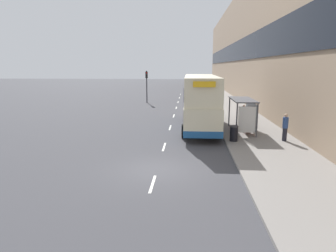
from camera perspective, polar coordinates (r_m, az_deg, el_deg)
ground_plane at (r=14.96m, az=-2.12°, el=-8.39°), size 220.00×220.00×0.00m
pavement at (r=52.98m, az=9.39°, el=5.73°), size 5.00×93.00×0.14m
terrace_facade at (r=53.37m, az=14.08°, el=14.39°), size 3.10×93.00×16.52m
lane_mark_0 at (r=13.29m, az=-2.95°, el=-10.96°), size 0.12×2.00×0.01m
lane_mark_1 at (r=19.09m, az=-0.74°, el=-4.00°), size 0.12×2.00×0.01m
lane_mark_2 at (r=25.06m, az=0.41°, el=-0.31°), size 0.12×2.00×0.01m
lane_mark_3 at (r=31.10m, az=1.11°, el=1.96°), size 0.12×2.00×0.01m
lane_mark_4 at (r=37.18m, az=1.59°, el=3.48°), size 0.12×2.00×0.01m
lane_mark_5 at (r=43.27m, az=1.93°, el=4.58°), size 0.12×2.00×0.01m
lane_mark_6 at (r=49.38m, az=2.19°, el=5.40°), size 0.12×2.00×0.01m
lane_mark_7 at (r=55.50m, az=2.39°, el=6.05°), size 0.12×2.00×0.01m
bus_shelter at (r=23.14m, az=14.53°, el=3.06°), size 1.60×4.20×2.48m
double_decker_bus_near at (r=24.64m, az=6.18°, el=4.79°), size 2.85×11.40×4.30m
car_0 at (r=70.76m, az=5.23°, el=7.83°), size 2.05×4.28×1.75m
pedestrian_at_shelter at (r=21.37m, az=21.42°, el=-0.19°), size 0.36×0.36×1.83m
pedestrian_1 at (r=26.35m, az=14.18°, el=2.14°), size 0.34×0.34×1.70m
litter_bin at (r=20.37m, az=12.43°, el=-1.37°), size 0.55×0.55×1.05m
traffic_light_far_kerb at (r=42.53m, az=-4.09°, el=8.50°), size 0.30×0.32×4.45m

